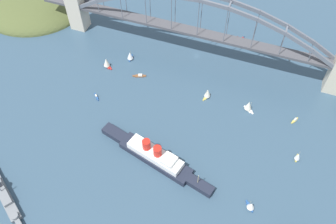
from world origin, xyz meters
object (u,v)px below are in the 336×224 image
(small_boat_0, at_px, (140,76))
(small_boat_8, at_px, (295,120))
(small_boat_2, at_px, (298,156))
(small_boat_3, at_px, (96,97))
(ocean_liner, at_px, (155,156))
(naval_cruiser, at_px, (3,192))
(small_boat_4, at_px, (251,206))
(small_boat_6, at_px, (249,106))
(small_boat_1, at_px, (106,62))
(small_boat_7, at_px, (130,55))
(seaplane_taxiing_near_bridge, at_px, (241,40))
(harbor_arch_bridge, at_px, (199,31))
(small_boat_5, at_px, (207,93))

(small_boat_0, distance_m, small_boat_8, 137.42)
(small_boat_2, height_order, small_boat_3, small_boat_2)
(ocean_liner, bearing_deg, small_boat_3, -29.91)
(naval_cruiser, height_order, small_boat_8, naval_cruiser)
(small_boat_4, bearing_deg, small_boat_6, -76.66)
(small_boat_1, xyz_separation_m, small_boat_7, (-16.23, -16.13, -0.43))
(small_boat_8, bearing_deg, small_boat_1, -1.27)
(seaplane_taxiing_near_bridge, distance_m, small_boat_2, 133.73)
(small_boat_6, height_order, small_boat_7, small_boat_6)
(small_boat_8, bearing_deg, ocean_liner, 37.80)
(small_boat_1, distance_m, small_boat_8, 170.29)
(seaplane_taxiing_near_bridge, bearing_deg, harbor_arch_bridge, 43.05)
(harbor_arch_bridge, bearing_deg, small_boat_3, 50.49)
(naval_cruiser, distance_m, seaplane_taxiing_near_bridge, 245.24)
(small_boat_7, xyz_separation_m, small_boat_8, (-153.97, 19.91, -3.74))
(small_boat_1, distance_m, small_boat_7, 22.89)
(seaplane_taxiing_near_bridge, xyz_separation_m, small_boat_4, (-43.91, 164.38, 1.91))
(small_boat_3, distance_m, small_boat_4, 153.46)
(naval_cruiser, distance_m, small_boat_4, 171.76)
(harbor_arch_bridge, height_order, small_boat_6, harbor_arch_bridge)
(small_boat_2, relative_size, small_boat_7, 0.88)
(small_boat_3, xyz_separation_m, small_boat_4, (-144.09, 52.71, 3.18))
(small_boat_1, xyz_separation_m, small_boat_3, (-7.63, 36.39, -4.25))
(naval_cruiser, distance_m, small_boat_5, 173.37)
(harbor_arch_bridge, distance_m, small_boat_4, 155.43)
(small_boat_0, height_order, small_boat_2, small_boat_2)
(seaplane_taxiing_near_bridge, height_order, small_boat_1, small_boat_1)
(small_boat_0, height_order, small_boat_7, small_boat_7)
(ocean_liner, relative_size, small_boat_2, 11.06)
(ocean_liner, distance_m, small_boat_8, 118.25)
(small_boat_0, bearing_deg, small_boat_2, 165.05)
(small_boat_7, bearing_deg, seaplane_taxiing_near_bridge, -147.15)
(small_boat_1, height_order, small_boat_7, small_boat_1)
(harbor_arch_bridge, bearing_deg, small_boat_8, 154.70)
(ocean_liner, xyz_separation_m, small_boat_7, (60.60, -92.34, -0.64))
(small_boat_1, bearing_deg, harbor_arch_bridge, -149.73)
(seaplane_taxiing_near_bridge, relative_size, small_boat_8, 1.31)
(small_boat_5, bearing_deg, small_boat_6, 177.40)
(seaplane_taxiing_near_bridge, distance_m, small_boat_3, 150.03)
(small_boat_6, bearing_deg, small_boat_3, 14.14)
(small_boat_3, bearing_deg, small_boat_0, -125.51)
(ocean_liner, distance_m, small_boat_2, 106.22)
(small_boat_4, bearing_deg, small_boat_7, -37.84)
(small_boat_5, bearing_deg, small_boat_2, 155.86)
(small_boat_7, bearing_deg, ocean_liner, 123.28)
(small_boat_0, xyz_separation_m, small_boat_6, (-99.00, 4.00, 4.33))
(ocean_liner, distance_m, small_boat_4, 76.01)
(small_boat_2, relative_size, small_boat_4, 1.04)
(small_boat_1, relative_size, small_boat_5, 1.05)
(small_boat_7, bearing_deg, small_boat_4, 142.16)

